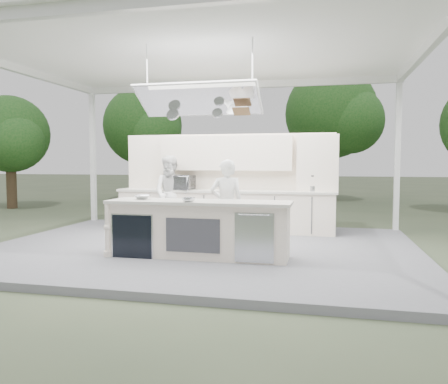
% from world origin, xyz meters
% --- Properties ---
extents(ground, '(90.00, 90.00, 0.00)m').
position_xyz_m(ground, '(0.00, 0.00, 0.00)').
color(ground, '#4A5339').
rests_on(ground, ground).
extents(stage_deck, '(8.00, 6.00, 0.12)m').
position_xyz_m(stage_deck, '(0.00, 0.00, 0.06)').
color(stage_deck, slate).
rests_on(stage_deck, ground).
extents(tent, '(8.20, 6.20, 3.86)m').
position_xyz_m(tent, '(0.00, -0.01, 3.71)').
color(tent, white).
rests_on(tent, ground).
extents(demo_island, '(3.10, 0.79, 0.95)m').
position_xyz_m(demo_island, '(0.18, -0.91, 0.60)').
color(demo_island, white).
rests_on(demo_island, stage_deck).
extents(back_counter, '(5.08, 0.72, 0.95)m').
position_xyz_m(back_counter, '(0.00, 1.90, 0.60)').
color(back_counter, white).
rests_on(back_counter, stage_deck).
extents(back_wall_unit, '(5.05, 0.48, 2.25)m').
position_xyz_m(back_wall_unit, '(0.44, 2.11, 1.57)').
color(back_wall_unit, white).
rests_on(back_wall_unit, stage_deck).
extents(tree_cluster, '(19.55, 9.40, 5.85)m').
position_xyz_m(tree_cluster, '(-0.16, 9.77, 3.29)').
color(tree_cluster, '#4A3C25').
rests_on(tree_cluster, ground).
extents(head_chef, '(0.68, 0.53, 1.65)m').
position_xyz_m(head_chef, '(0.52, -0.19, 0.94)').
color(head_chef, white).
rests_on(head_chef, stage_deck).
extents(sous_chef, '(0.87, 0.68, 1.75)m').
position_xyz_m(sous_chef, '(-1.16, 1.55, 0.99)').
color(sous_chef, white).
rests_on(sous_chef, stage_deck).
extents(toaster_oven, '(0.65, 0.47, 0.34)m').
position_xyz_m(toaster_oven, '(-1.01, 1.74, 1.24)').
color(toaster_oven, '#AEAFB5').
rests_on(toaster_oven, back_counter).
extents(bowl_large, '(0.34, 0.34, 0.07)m').
position_xyz_m(bowl_large, '(-0.85, -0.82, 1.10)').
color(bowl_large, silver).
rests_on(bowl_large, demo_island).
extents(bowl_small, '(0.26, 0.26, 0.07)m').
position_xyz_m(bowl_small, '(0.10, -1.15, 1.10)').
color(bowl_small, silver).
rests_on(bowl_small, demo_island).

